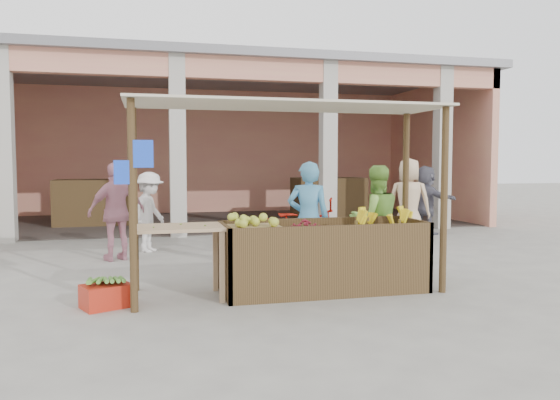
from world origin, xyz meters
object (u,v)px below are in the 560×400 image
object	(u,v)px
vendor_blue	(308,216)
red_crate	(106,296)
fruit_stall	(323,260)
side_table	(177,238)
motorcycle	(301,225)
vendor_green	(376,217)

from	to	relation	value
vendor_blue	red_crate	bearing A→B (deg)	41.75
fruit_stall	red_crate	size ratio (longest dim) A/B	5.05
side_table	motorcycle	xyz separation A→B (m)	(2.32, 2.61, -0.21)
red_crate	vendor_blue	distance (m)	3.01
fruit_stall	red_crate	world-z (taller)	fruit_stall
red_crate	motorcycle	distance (m)	4.23
red_crate	side_table	bearing A→B (deg)	-10.06
motorcycle	fruit_stall	bearing A→B (deg)	-169.33
red_crate	motorcycle	bearing A→B (deg)	17.85
fruit_stall	side_table	size ratio (longest dim) A/B	2.35
vendor_blue	vendor_green	xyz separation A→B (m)	(1.03, -0.03, -0.04)
vendor_blue	vendor_green	size ratio (longest dim) A/B	1.05
side_table	vendor_green	distance (m)	3.04
vendor_green	vendor_blue	bearing A→B (deg)	1.36
vendor_blue	motorcycle	bearing A→B (deg)	-81.76
fruit_stall	motorcycle	size ratio (longest dim) A/B	1.27
red_crate	vendor_blue	size ratio (longest dim) A/B	0.29
fruit_stall	vendor_green	xyz separation A→B (m)	(1.08, 0.82, 0.45)
side_table	fruit_stall	bearing A→B (deg)	-1.31
side_table	vendor_green	world-z (taller)	vendor_green
red_crate	vendor_green	size ratio (longest dim) A/B	0.30
fruit_stall	side_table	world-z (taller)	side_table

